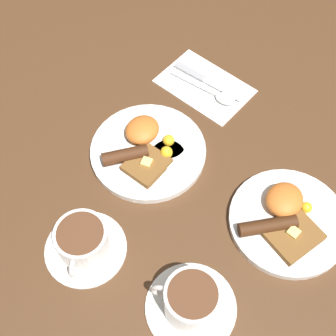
# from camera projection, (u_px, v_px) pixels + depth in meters

# --- Properties ---
(ground_plane) EXTENTS (3.00, 3.00, 0.00)m
(ground_plane) POSITION_uv_depth(u_px,v_px,m) (148.00, 153.00, 0.98)
(ground_plane) COLOR #4C301C
(breakfast_plate_near) EXTENTS (0.24, 0.24, 0.05)m
(breakfast_plate_near) POSITION_uv_depth(u_px,v_px,m) (147.00, 149.00, 0.97)
(breakfast_plate_near) COLOR white
(breakfast_plate_near) RESTS_ON ground_plane
(breakfast_plate_far) EXTENTS (0.23, 0.23, 0.05)m
(breakfast_plate_far) POSITION_uv_depth(u_px,v_px,m) (287.00, 219.00, 0.89)
(breakfast_plate_far) COLOR white
(breakfast_plate_far) RESTS_ON ground_plane
(teacup_near) EXTENTS (0.15, 0.15, 0.07)m
(teacup_near) POSITION_uv_depth(u_px,v_px,m) (83.00, 243.00, 0.84)
(teacup_near) COLOR white
(teacup_near) RESTS_ON ground_plane
(teacup_far) EXTENTS (0.16, 0.16, 0.08)m
(teacup_far) POSITION_uv_depth(u_px,v_px,m) (191.00, 301.00, 0.78)
(teacup_far) COLOR white
(teacup_far) RESTS_ON ground_plane
(napkin) EXTENTS (0.15, 0.22, 0.01)m
(napkin) POSITION_uv_depth(u_px,v_px,m) (205.00, 86.00, 1.08)
(napkin) COLOR white
(napkin) RESTS_ON ground_plane
(knife) EXTENTS (0.02, 0.18, 0.01)m
(knife) POSITION_uv_depth(u_px,v_px,m) (204.00, 79.00, 1.09)
(knife) COLOR silver
(knife) RESTS_ON napkin
(spoon) EXTENTS (0.04, 0.17, 0.01)m
(spoon) POSITION_uv_depth(u_px,v_px,m) (218.00, 95.00, 1.06)
(spoon) COLOR silver
(spoon) RESTS_ON napkin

